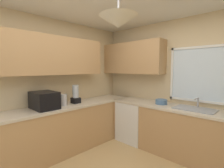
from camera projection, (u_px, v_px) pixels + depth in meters
name	position (u px, v px, depth m)	size (l,w,h in m)	color
room_shell	(119.00, 59.00, 2.49)	(3.70, 3.73, 2.58)	beige
counter_run_left	(58.00, 130.00, 3.06)	(0.65, 3.34, 0.88)	tan
counter_run_back	(183.00, 132.00, 2.97)	(2.79, 0.65, 0.88)	tan
dishwasher	(134.00, 121.00, 3.66)	(0.60, 0.60, 0.84)	white
microwave	(44.00, 100.00, 2.85)	(0.48, 0.36, 0.29)	black
kettle	(63.00, 100.00, 3.09)	(0.13, 0.13, 0.21)	#B7B7BC
sink_assembly	(195.00, 109.00, 2.81)	(0.63, 0.40, 0.19)	#9EA0A5
bowl	(161.00, 102.00, 3.22)	(0.22, 0.22, 0.09)	#4C7099
blender_appliance	(76.00, 95.00, 3.30)	(0.15, 0.15, 0.36)	black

